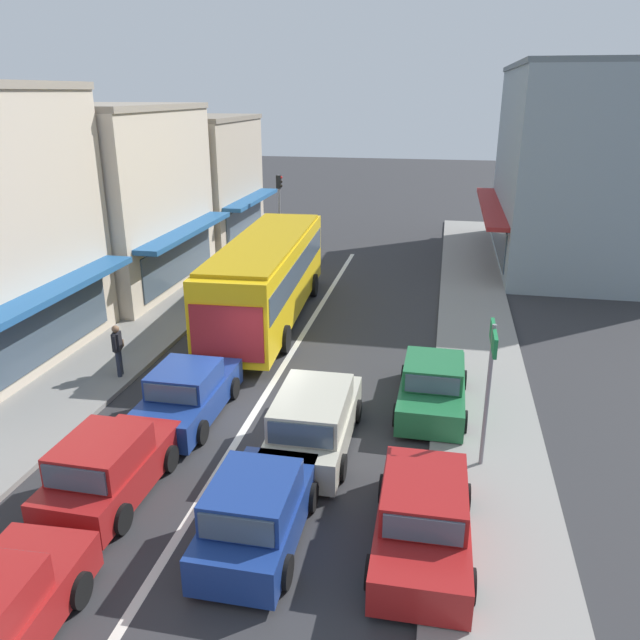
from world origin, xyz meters
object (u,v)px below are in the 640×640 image
(city_bus, at_px, (267,274))
(parked_sedan_kerb_second, at_px, (433,386))
(traffic_light_downstreet, at_px, (279,201))
(hatchback_behind_bus_near, at_px, (109,468))
(parked_sedan_kerb_front, at_px, (423,518))
(sedan_queue_gap_filler, at_px, (187,394))
(directional_road_sign, at_px, (491,364))
(wagon_adjacent_lane_trail, at_px, (314,420))
(pedestrian_with_handbag_near, at_px, (118,347))
(hatchback_queue_far_back, at_px, (257,512))

(city_bus, height_order, parked_sedan_kerb_second, city_bus)
(city_bus, bearing_deg, traffic_light_downstreet, 102.33)
(hatchback_behind_bus_near, distance_m, parked_sedan_kerb_front, 6.72)
(city_bus, relative_size, parked_sedan_kerb_front, 2.60)
(sedan_queue_gap_filler, relative_size, directional_road_sign, 1.17)
(city_bus, distance_m, wagon_adjacent_lane_trail, 9.35)
(city_bus, height_order, sedan_queue_gap_filler, city_bus)
(wagon_adjacent_lane_trail, xyz_separation_m, traffic_light_downstreet, (-5.90, 19.06, 2.11))
(sedan_queue_gap_filler, height_order, pedestrian_with_handbag_near, pedestrian_with_handbag_near)
(parked_sedan_kerb_front, bearing_deg, wagon_adjacent_lane_trail, 131.69)
(sedan_queue_gap_filler, xyz_separation_m, pedestrian_with_handbag_near, (-2.96, 1.78, 0.40))
(sedan_queue_gap_filler, bearing_deg, pedestrian_with_handbag_near, 148.89)
(sedan_queue_gap_filler, relative_size, parked_sedan_kerb_second, 1.00)
(sedan_queue_gap_filler, relative_size, wagon_adjacent_lane_trail, 0.93)
(parked_sedan_kerb_second, xyz_separation_m, directional_road_sign, (1.23, -2.81, 2.01))
(wagon_adjacent_lane_trail, height_order, traffic_light_downstreet, traffic_light_downstreet)
(sedan_queue_gap_filler, distance_m, wagon_adjacent_lane_trail, 3.77)
(city_bus, distance_m, parked_sedan_kerb_second, 8.78)
(directional_road_sign, bearing_deg, sedan_queue_gap_filler, 172.75)
(wagon_adjacent_lane_trail, distance_m, pedestrian_with_handbag_near, 7.14)
(wagon_adjacent_lane_trail, height_order, parked_sedan_kerb_front, wagon_adjacent_lane_trail)
(city_bus, distance_m, sedan_queue_gap_filler, 7.80)
(directional_road_sign, height_order, pedestrian_with_handbag_near, directional_road_sign)
(city_bus, relative_size, parked_sedan_kerb_second, 2.60)
(hatchback_queue_far_back, relative_size, traffic_light_downstreet, 0.88)
(pedestrian_with_handbag_near, bearing_deg, hatchback_queue_far_back, -45.00)
(city_bus, bearing_deg, wagon_adjacent_lane_trail, -67.14)
(parked_sedan_kerb_second, bearing_deg, directional_road_sign, -66.30)
(hatchback_queue_far_back, height_order, directional_road_sign, directional_road_sign)
(city_bus, height_order, parked_sedan_kerb_front, city_bus)
(wagon_adjacent_lane_trail, relative_size, directional_road_sign, 1.26)
(hatchback_queue_far_back, distance_m, parked_sedan_kerb_front, 3.19)
(sedan_queue_gap_filler, height_order, parked_sedan_kerb_second, same)
(wagon_adjacent_lane_trail, xyz_separation_m, pedestrian_with_handbag_near, (-6.63, 2.63, 0.32))
(traffic_light_downstreet, bearing_deg, parked_sedan_kerb_second, -62.04)
(hatchback_behind_bus_near, height_order, parked_sedan_kerb_second, hatchback_behind_bus_near)
(traffic_light_downstreet, relative_size, directional_road_sign, 1.17)
(wagon_adjacent_lane_trail, distance_m, hatchback_behind_bus_near, 4.84)
(hatchback_behind_bus_near, height_order, directional_road_sign, directional_road_sign)
(parked_sedan_kerb_front, relative_size, parked_sedan_kerb_second, 1.00)
(traffic_light_downstreet, bearing_deg, hatchback_behind_bus_near, -84.82)
(sedan_queue_gap_filler, distance_m, pedestrian_with_handbag_near, 3.48)
(parked_sedan_kerb_front, bearing_deg, hatchback_behind_bus_near, 177.55)
(wagon_adjacent_lane_trail, relative_size, traffic_light_downstreet, 1.08)
(city_bus, relative_size, hatchback_behind_bus_near, 2.95)
(sedan_queue_gap_filler, xyz_separation_m, hatchback_behind_bus_near, (-0.25, -3.69, 0.05))
(parked_sedan_kerb_second, bearing_deg, hatchback_queue_far_back, -116.54)
(sedan_queue_gap_filler, relative_size, traffic_light_downstreet, 1.00)
(sedan_queue_gap_filler, relative_size, pedestrian_with_handbag_near, 2.58)
(sedan_queue_gap_filler, xyz_separation_m, parked_sedan_kerb_second, (6.47, 1.83, 0.00))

